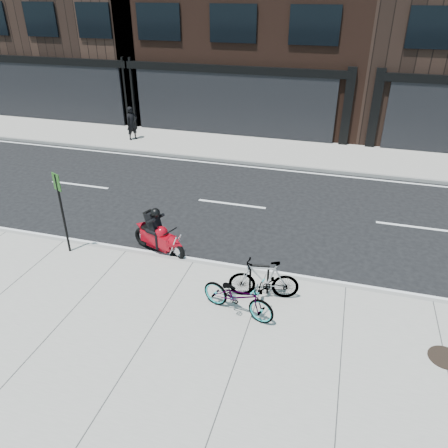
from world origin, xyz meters
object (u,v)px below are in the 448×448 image
(bike_rack, at_px, (259,276))
(manhole_cover, at_px, (445,358))
(pedestrian, at_px, (132,123))
(motorcycle, at_px, (160,236))
(sign_post, at_px, (61,206))
(bicycle_front, at_px, (238,296))
(bicycle_rear, at_px, (264,279))

(bike_rack, relative_size, manhole_cover, 1.21)
(pedestrian, xyz_separation_m, manhole_cover, (12.40, -11.23, -0.77))
(motorcycle, height_order, sign_post, sign_post)
(bicycle_front, xyz_separation_m, motorcycle, (-2.74, 2.02, -0.03))
(bike_rack, distance_m, bicycle_front, 0.91)
(bike_rack, xyz_separation_m, bicycle_front, (-0.29, -0.86, 0.00))
(pedestrian, distance_m, sign_post, 10.22)
(bicycle_rear, relative_size, manhole_cover, 2.51)
(motorcycle, relative_size, sign_post, 0.77)
(bicycle_rear, height_order, motorcycle, motorcycle)
(manhole_cover, relative_size, sign_post, 0.28)
(bike_rack, relative_size, motorcycle, 0.44)
(bicycle_front, bearing_deg, pedestrian, 51.94)
(bike_rack, distance_m, sign_post, 5.57)
(pedestrian, bearing_deg, sign_post, -129.23)
(motorcycle, xyz_separation_m, sign_post, (-2.44, -0.77, 0.95))
(bicycle_front, xyz_separation_m, sign_post, (-5.18, 1.25, 0.92))
(sign_post, bearing_deg, manhole_cover, 15.90)
(bicycle_rear, xyz_separation_m, pedestrian, (-8.51, 10.29, 0.28))
(bike_rack, distance_m, pedestrian, 13.17)
(bicycle_rear, height_order, pedestrian, pedestrian)
(manhole_cover, height_order, sign_post, sign_post)
(bicycle_front, xyz_separation_m, manhole_cover, (4.33, -0.20, -0.46))
(bike_rack, bearing_deg, motorcycle, 159.09)
(bike_rack, xyz_separation_m, pedestrian, (-8.37, 10.17, 0.32))
(bicycle_rear, xyz_separation_m, motorcycle, (-3.17, 1.28, -0.06))
(pedestrian, relative_size, manhole_cover, 2.37)
(manhole_cover, xyz_separation_m, sign_post, (-9.51, 1.45, 1.38))
(motorcycle, bearing_deg, bike_rack, -0.91)
(bicycle_front, relative_size, sign_post, 0.77)
(bicycle_rear, bearing_deg, sign_post, -105.36)
(motorcycle, relative_size, pedestrian, 1.15)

